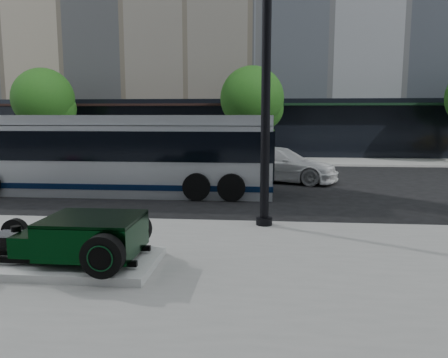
# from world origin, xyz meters

# --- Properties ---
(ground) EXTENTS (120.00, 120.00, 0.00)m
(ground) POSITION_xyz_m (0.00, 0.00, 0.00)
(ground) COLOR black
(ground) RESTS_ON ground
(sidewalk_far) EXTENTS (70.00, 4.00, 0.12)m
(sidewalk_far) POSITION_xyz_m (0.00, 14.00, 0.06)
(sidewalk_far) COLOR gray
(sidewalk_far) RESTS_ON ground
(street_trees) EXTENTS (29.80, 3.80, 5.70)m
(street_trees) POSITION_xyz_m (1.15, 13.07, 3.77)
(street_trees) COLOR black
(street_trees) RESTS_ON sidewalk_far
(display_plinth) EXTENTS (3.40, 1.80, 0.15)m
(display_plinth) POSITION_xyz_m (-1.88, -5.88, 0.20)
(display_plinth) COLOR silver
(display_plinth) RESTS_ON sidewalk_near
(hot_rod) EXTENTS (3.22, 2.00, 0.81)m
(hot_rod) POSITION_xyz_m (-1.55, -5.88, 0.70)
(hot_rod) COLOR black
(hot_rod) RESTS_ON display_plinth
(lamppost) EXTENTS (0.42, 0.42, 7.60)m
(lamppost) POSITION_xyz_m (1.81, -2.39, 3.63)
(lamppost) COLOR black
(lamppost) RESTS_ON sidewalk_near
(transit_bus) EXTENTS (12.12, 2.88, 2.92)m
(transit_bus) POSITION_xyz_m (-3.90, 2.51, 1.49)
(transit_bus) COLOR #B4B8BE
(transit_bus) RESTS_ON ground
(white_sedan) EXTENTS (5.61, 3.67, 1.51)m
(white_sedan) POSITION_xyz_m (2.42, 6.01, 0.76)
(white_sedan) COLOR silver
(white_sedan) RESTS_ON ground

